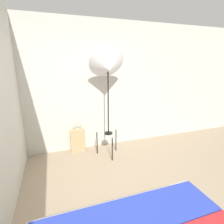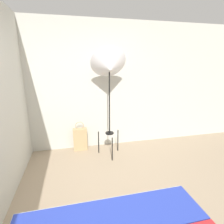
% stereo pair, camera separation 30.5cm
% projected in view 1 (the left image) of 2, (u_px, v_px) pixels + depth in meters
% --- Properties ---
extents(wall_back, '(8.00, 0.05, 2.60)m').
position_uv_depth(wall_back, '(86.00, 88.00, 3.52)').
color(wall_back, beige).
rests_on(wall_back, ground_plane).
extents(photo_umbrella, '(0.65, 0.57, 2.06)m').
position_uv_depth(photo_umbrella, '(108.00, 67.00, 3.06)').
color(photo_umbrella, black).
rests_on(photo_umbrella, ground_plane).
extents(tote_bag, '(0.28, 0.12, 0.63)m').
position_uv_depth(tote_bag, '(78.00, 140.00, 3.58)').
color(tote_bag, tan).
rests_on(tote_bag, ground_plane).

